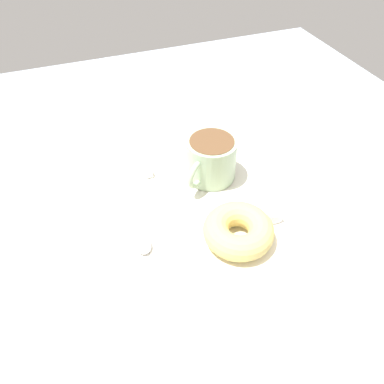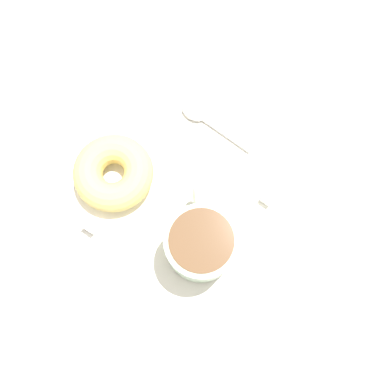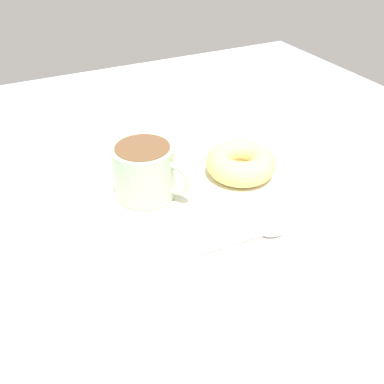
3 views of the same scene
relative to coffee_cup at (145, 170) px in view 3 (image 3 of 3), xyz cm
name	(u,v)px [view 3 (image 3 of 3)]	position (x,y,z in cm)	size (l,w,h in cm)	color
ground_plane	(186,212)	(5.24, 3.81, -5.28)	(120.00, 120.00, 2.00)	#99A8B7
napkin	(192,204)	(5.28, 4.81, -4.13)	(35.19, 35.19, 0.30)	white
coffee_cup	(145,170)	(0.00, 0.00, 0.00)	(10.55, 9.37, 7.68)	#9EB793
donut	(241,163)	(1.65, 15.03, -2.01)	(10.78, 10.78, 3.94)	#E5C66B
spoon	(264,233)	(15.53, 10.00, -3.58)	(2.60, 11.78, 0.90)	silver
sugar_cube	(148,240)	(10.55, -3.96, -3.22)	(1.52, 1.52, 1.52)	white
sugar_cube_extra	(210,150)	(-5.63, 13.55, -3.11)	(1.75, 1.75, 1.75)	white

